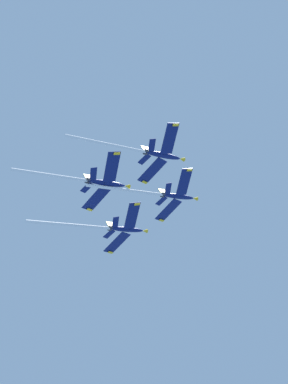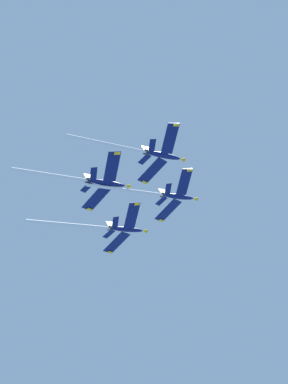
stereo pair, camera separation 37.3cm
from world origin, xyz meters
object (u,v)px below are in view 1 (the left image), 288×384
jet_lead (164,195)px  jet_left_wing (111,228)px  jet_right_wing (152,153)px  jet_slot (95,181)px

jet_lead → jet_left_wing: size_ratio=1.00×
jet_lead → jet_left_wing: (15.73, -6.94, -5.97)m
jet_left_wing → jet_right_wing: bearing=119.2°
jet_lead → jet_slot: 22.98m
jet_slot → jet_right_wing: bearing=160.1°
jet_lead → jet_right_wing: bearing=79.2°
jet_right_wing → jet_slot: bearing=-19.9°
jet_left_wing → jet_right_wing: 26.04m
jet_lead → jet_left_wing: bearing=-23.8°
jet_right_wing → jet_lead: bearing=-100.8°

